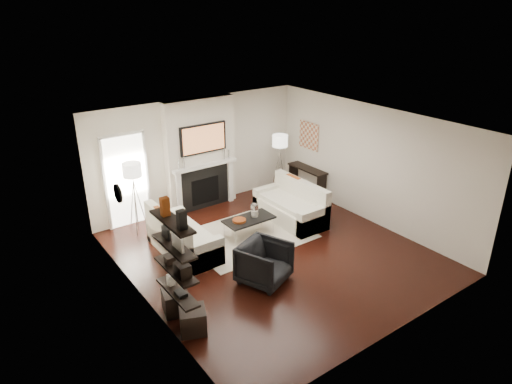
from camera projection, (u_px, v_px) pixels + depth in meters
room_envelope at (274, 192)px, 8.81m from camera, size 6.00×6.00×6.00m
chimney_breast at (201, 154)px, 10.96m from camera, size 1.80×0.25×2.70m
fireplace_surround at (205, 188)px, 11.18m from camera, size 1.30×0.02×1.04m
firebox at (205, 191)px, 11.21m from camera, size 0.75×0.02×0.65m
mantel_pilaster_l at (179, 194)px, 10.76m from camera, size 0.12×0.08×1.10m
mantel_pilaster_r at (230, 181)px, 11.54m from camera, size 0.12×0.08×1.10m
mantel_shelf at (205, 165)px, 10.91m from camera, size 1.70×0.18×0.07m
tv_body at (203, 139)px, 10.67m from camera, size 1.20×0.06×0.70m
tv_screen at (204, 139)px, 10.65m from camera, size 1.10×0.00×0.62m
candlestick_l_tall at (184, 163)px, 10.55m from camera, size 0.04×0.04×0.30m
candlestick_l_short at (179, 165)px, 10.49m from camera, size 0.04×0.04×0.24m
candlestick_r_tall at (224, 154)px, 11.14m from camera, size 0.04×0.04×0.30m
candlestick_r_short at (229, 154)px, 11.22m from camera, size 0.04×0.04×0.24m
hallway_panel at (126, 181)px, 10.16m from camera, size 0.90×0.02×2.10m
door_trim_l at (105, 186)px, 9.88m from camera, size 0.06×0.06×2.16m
door_trim_r at (147, 177)px, 10.40m from camera, size 0.06×0.06×2.16m
door_trim_top at (121, 135)px, 9.72m from camera, size 1.02×0.06×0.06m
rug at (247, 235)px, 10.01m from camera, size 2.60×2.00×0.01m
loveseat_left_base at (184, 243)px, 9.30m from camera, size 0.85×1.80×0.42m
loveseat_left_back at (168, 234)px, 9.00m from camera, size 0.18×1.80×0.80m
loveseat_left_arm_n at (204, 256)px, 8.66m from camera, size 0.85×0.18×0.60m
loveseat_left_arm_s at (166, 224)px, 9.87m from camera, size 0.85×0.18×0.60m
loveseat_left_cushion at (186, 231)px, 9.23m from camera, size 0.63×1.44×0.10m
pillow_left_orange at (161, 219)px, 9.14m from camera, size 0.10×0.42×0.42m
pillow_left_charcoal at (174, 231)px, 8.70m from camera, size 0.10×0.40×0.40m
loveseat_right_base at (290, 212)px, 10.63m from camera, size 0.85×1.80×0.42m
loveseat_right_back at (301, 196)px, 10.69m from camera, size 0.18×1.80×0.80m
loveseat_right_arm_n at (314, 221)px, 10.00m from camera, size 0.85×0.18×0.60m
loveseat_right_arm_s at (269, 197)px, 11.20m from camera, size 0.85×0.18×0.60m
loveseat_right_cushion at (288, 202)px, 10.51m from camera, size 0.63×1.44×0.10m
pillow_right_orange at (293, 184)px, 10.84m from camera, size 0.10×0.42×0.42m
pillow_right_charcoal at (310, 193)px, 10.39m from camera, size 0.10×0.40×0.40m
coffee_table at (249, 219)px, 9.87m from camera, size 1.10×0.55×0.04m
coffee_leg_nw at (235, 238)px, 9.52m from camera, size 0.02×0.02×0.38m
coffee_leg_ne at (273, 225)px, 10.05m from camera, size 0.02×0.02×0.38m
coffee_leg_sw at (224, 230)px, 9.84m from camera, size 0.02×0.02×0.38m
coffee_leg_se at (261, 218)px, 10.38m from camera, size 0.02×0.02×0.38m
hurricane_glass at (255, 211)px, 9.88m from camera, size 0.17×0.17×0.30m
hurricane_candle at (255, 214)px, 9.91m from camera, size 0.09×0.09×0.14m
copper_bowl at (239, 220)px, 9.71m from camera, size 0.29×0.29×0.05m
armchair at (264, 261)px, 8.25m from camera, size 1.05×1.02×0.84m
lamp_left_post at (136, 206)px, 10.01m from camera, size 0.02×0.02×1.20m
lamp_left_shade at (132, 170)px, 9.68m from camera, size 0.40×0.40×0.30m
lamp_left_leg_a at (141, 205)px, 10.07m from camera, size 0.25×0.02×1.23m
lamp_left_leg_b at (132, 205)px, 10.05m from camera, size 0.14×0.22×1.23m
lamp_left_leg_c at (135, 208)px, 9.91m from camera, size 0.14×0.22×1.23m
lamp_right_post at (279, 172)px, 11.99m from camera, size 0.02×0.02×1.20m
lamp_right_shade at (280, 141)px, 11.66m from camera, size 0.40×0.40×0.30m
lamp_right_leg_a at (283, 171)px, 12.05m from camera, size 0.25×0.02×1.23m
lamp_right_leg_b at (275, 171)px, 12.03m from camera, size 0.14×0.22×1.23m
lamp_right_leg_c at (280, 173)px, 11.89m from camera, size 0.14×0.22×1.23m
console_top at (307, 169)px, 11.84m from camera, size 0.35×1.20×0.04m
console_leg_n at (321, 189)px, 11.57m from camera, size 0.30×0.04×0.71m
console_leg_s at (293, 176)px, 12.39m from camera, size 0.30×0.04×0.71m
wall_art at (309, 136)px, 11.73m from camera, size 0.03×0.70×0.70m
shelf_bottom at (178, 292)px, 6.91m from camera, size 0.25×1.00×0.03m
shelf_lower at (176, 270)px, 6.75m from camera, size 0.25×1.00×0.04m
shelf_upper at (174, 246)px, 6.60m from camera, size 0.25×1.00×0.04m
shelf_top at (172, 222)px, 6.44m from camera, size 0.25×1.00×0.04m
decor_magfile_a at (182, 220)px, 6.14m from camera, size 0.12×0.10×0.28m
decor_magfile_b at (165, 207)px, 6.53m from camera, size 0.12×0.10×0.28m
decor_frame_a at (178, 242)px, 6.44m from camera, size 0.04×0.30×0.22m
decor_frame_b at (166, 233)px, 6.74m from camera, size 0.04×0.22×0.18m
decor_wine_rack at (182, 270)px, 6.54m from camera, size 0.18×0.25×0.20m
decor_box_small at (170, 260)px, 6.86m from camera, size 0.15×0.12×0.12m
decor_books at (181, 293)px, 6.81m from camera, size 0.14×0.20×0.05m
decor_box_tall at (171, 280)px, 7.03m from camera, size 0.10×0.10×0.18m
clock_rim at (118, 193)px, 7.88m from camera, size 0.04×0.34×0.34m
clock_face at (119, 193)px, 7.89m from camera, size 0.01×0.29×0.29m
ottoman_near at (176, 301)px, 7.52m from camera, size 0.48×0.48×0.40m
ottoman_far at (193, 320)px, 7.08m from camera, size 0.53×0.53×0.40m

